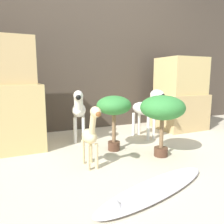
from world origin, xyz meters
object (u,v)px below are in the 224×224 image
Objects in this scene: zebra_left at (79,109)px; giraffe_figurine at (91,133)px; surfboard at (155,188)px; zebra_right at (147,107)px; potted_palm_back at (114,108)px; potted_palm_front at (162,109)px.

zebra_left is 0.81m from giraffe_figurine.
surfboard is at bearing -63.69° from giraffe_figurine.
zebra_right is 1.07× the size of potted_palm_back.
giraffe_figurine is at bearing 179.39° from potted_palm_front.
potted_palm_back reaches higher than giraffe_figurine.
zebra_left is 1.04× the size of potted_palm_front.
zebra_right is at bearing 32.28° from giraffe_figurine.
zebra_left is 1.14× the size of giraffe_figurine.
zebra_left is 1.39m from surfboard.
zebra_right is 1.09m from giraffe_figurine.
zebra_left reaches higher than giraffe_figurine.
potted_palm_back is at bearing 83.82° from surfboard.
zebra_left is at bearing 116.72° from potted_palm_back.
giraffe_figurine is 0.66m from surfboard.
zebra_right is at bearing 70.14° from potted_palm_front.
giraffe_figurine is at bearing -147.72° from zebra_right.
zebra_left is at bearing 164.43° from zebra_right.
giraffe_figurine is at bearing 116.31° from surfboard.
surfboard is at bearing -96.18° from potted_palm_back.
potted_palm_back is at bearing 135.59° from potted_palm_front.
zebra_left is 1.00m from potted_palm_front.
zebra_right is 0.61m from potted_palm_back.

